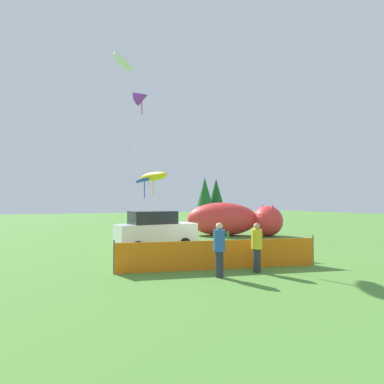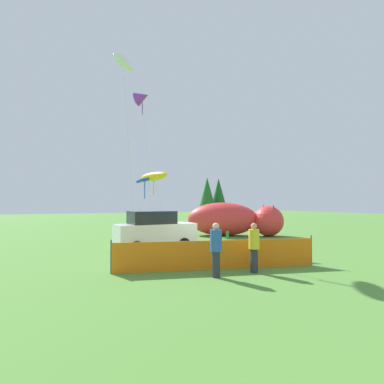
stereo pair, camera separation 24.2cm
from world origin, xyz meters
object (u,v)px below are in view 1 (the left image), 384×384
(kite_yellow_hero, at_px, (153,177))
(kite_purple_delta, at_px, (142,97))
(spectator_in_grey_shirt, at_px, (257,245))
(spectator_in_red_shirt, at_px, (219,247))
(inflatable_cat, at_px, (232,220))
(parked_car, at_px, (155,231))
(kite_blue_box, at_px, (144,181))
(folding_chair, at_px, (226,237))
(kite_white_ghost, at_px, (123,63))

(kite_yellow_hero, height_order, kite_purple_delta, kite_purple_delta)
(spectator_in_grey_shirt, xyz_separation_m, spectator_in_red_shirt, (-1.62, -0.04, 0.03))
(spectator_in_red_shirt, relative_size, kite_purple_delta, 0.17)
(inflatable_cat, relative_size, kite_yellow_hero, 1.49)
(spectator_in_red_shirt, bearing_deg, inflatable_cat, 54.94)
(parked_car, xyz_separation_m, kite_blue_box, (0.75, 4.68, 3.03))
(spectator_in_red_shirt, bearing_deg, folding_chair, 56.44)
(kite_blue_box, distance_m, kite_white_ghost, 7.78)
(folding_chair, height_order, spectator_in_red_shirt, spectator_in_red_shirt)
(inflatable_cat, distance_m, kite_yellow_hero, 7.07)
(parked_car, bearing_deg, kite_white_ghost, 102.20)
(inflatable_cat, height_order, kite_purple_delta, kite_purple_delta)
(kite_white_ghost, bearing_deg, kite_purple_delta, 50.45)
(parked_car, xyz_separation_m, kite_yellow_hero, (1.24, 4.19, 3.31))
(parked_car, xyz_separation_m, spectator_in_grey_shirt, (1.72, -6.53, -0.04))
(folding_chair, distance_m, spectator_in_red_shirt, 7.30)
(kite_purple_delta, bearing_deg, spectator_in_grey_shirt, -85.93)
(folding_chair, height_order, kite_blue_box, kite_blue_box)
(kite_blue_box, bearing_deg, inflatable_cat, -5.29)
(spectator_in_red_shirt, relative_size, kite_blue_box, 0.43)
(inflatable_cat, height_order, spectator_in_grey_shirt, inflatable_cat)
(inflatable_cat, distance_m, kite_white_ghost, 13.47)
(kite_yellow_hero, relative_size, kite_purple_delta, 0.43)
(inflatable_cat, height_order, kite_yellow_hero, kite_yellow_hero)
(parked_car, bearing_deg, kite_purple_delta, 77.47)
(inflatable_cat, height_order, spectator_in_red_shirt, inflatable_cat)
(spectator_in_red_shirt, distance_m, kite_yellow_hero, 11.32)
(spectator_in_grey_shirt, xyz_separation_m, kite_yellow_hero, (-0.49, 10.72, 3.35))
(spectator_in_grey_shirt, relative_size, kite_yellow_hero, 0.38)
(folding_chair, xyz_separation_m, kite_blue_box, (-3.38, 5.18, 3.52))
(parked_car, relative_size, kite_blue_box, 1.01)
(kite_white_ghost, bearing_deg, spectator_in_red_shirt, -83.57)
(kite_blue_box, height_order, kite_white_ghost, kite_white_ghost)
(spectator_in_grey_shirt, relative_size, kite_purple_delta, 0.16)
(spectator_in_grey_shirt, bearing_deg, parked_car, 104.76)
(folding_chair, distance_m, spectator_in_grey_shirt, 6.51)
(parked_car, xyz_separation_m, kite_purple_delta, (0.84, 5.78, 9.28))
(kite_blue_box, xyz_separation_m, kite_yellow_hero, (0.49, -0.49, 0.28))
(parked_car, height_order, kite_blue_box, kite_blue_box)
(inflatable_cat, bearing_deg, kite_yellow_hero, -149.64)
(inflatable_cat, relative_size, kite_blue_box, 1.63)
(parked_car, height_order, inflatable_cat, inflatable_cat)
(spectator_in_red_shirt, relative_size, kite_yellow_hero, 0.39)
(parked_car, bearing_deg, spectator_in_grey_shirt, -79.47)
(kite_white_ghost, relative_size, kite_purple_delta, 1.10)
(spectator_in_red_shirt, distance_m, kite_white_ghost, 14.62)
(parked_car, xyz_separation_m, inflatable_cat, (7.55, 4.05, 0.15))
(inflatable_cat, distance_m, kite_purple_delta, 11.47)
(inflatable_cat, xyz_separation_m, spectator_in_grey_shirt, (-5.83, -10.58, -0.19))
(folding_chair, distance_m, kite_blue_box, 7.12)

